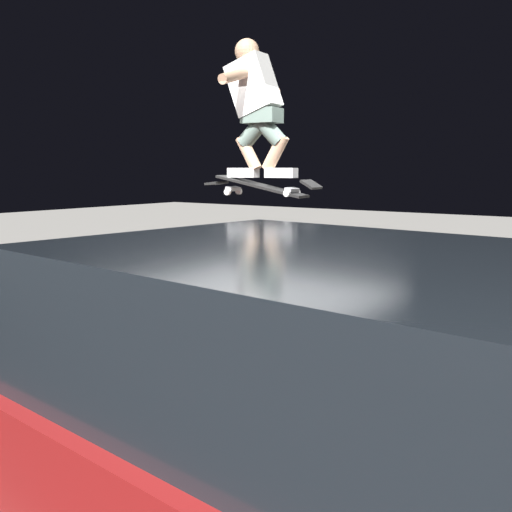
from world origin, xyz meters
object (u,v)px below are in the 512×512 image
person_sitting_on_ledge (250,298)px  kicker_ramp (81,332)px  picnic_table_back (168,280)px  ledge_box_main (270,339)px  skateboard (262,186)px  skater_airborne (256,102)px  parked_car (290,438)px

person_sitting_on_ledge → kicker_ramp: bearing=0.8°
kicker_ramp → picnic_table_back: 1.25m
ledge_box_main → skateboard: 1.53m
picnic_table_back → skateboard: bearing=153.2°
skater_airborne → picnic_table_back: (2.14, -1.11, -1.89)m
skateboard → parked_car: size_ratio=0.24×
ledge_box_main → skater_airborne: (-0.17, 0.45, 2.14)m
person_sitting_on_ledge → skateboard: size_ratio=1.29×
parked_car → ledge_box_main: bearing=-53.8°
ledge_box_main → skateboard: (-0.23, 0.45, 1.45)m
skater_airborne → picnic_table_back: bearing=-27.5°
picnic_table_back → ledge_box_main: bearing=161.5°
person_sitting_on_ledge → ledge_box_main: bearing=-75.7°
skater_airborne → skateboard: bearing=-174.1°
skateboard → ledge_box_main: bearing=-63.2°
skateboard → kicker_ramp: (2.41, 0.05, -1.63)m
person_sitting_on_ledge → kicker_ramp: size_ratio=1.20×
ledge_box_main → skater_airborne: bearing=110.5°
person_sitting_on_ledge → skater_airborne: 1.65m
kicker_ramp → parked_car: bearing=152.6°
skater_airborne → parked_car: 3.20m
ledge_box_main → person_sitting_on_ledge: bearing=104.3°
skater_airborne → parked_car: skater_airborne is taller
person_sitting_on_ledge → parked_car: 2.80m
skater_airborne → kicker_ramp: bearing=1.0°
kicker_ramp → picnic_table_back: size_ratio=0.65×
person_sitting_on_ledge → skater_airborne: (-0.05, -0.01, 1.64)m
skateboard → picnic_table_back: 2.74m
skateboard → skater_airborne: 0.69m
kicker_ramp → parked_car: (-4.09, 2.12, 0.72)m
ledge_box_main → kicker_ramp: ledge_box_main is taller
ledge_box_main → person_sitting_on_ledge: person_sitting_on_ledge is taller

